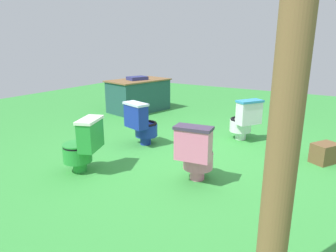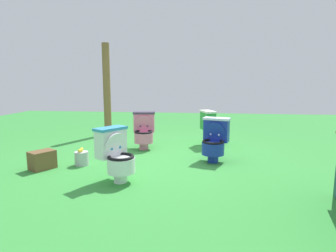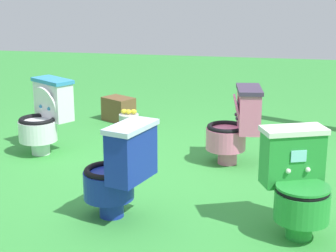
{
  "view_description": "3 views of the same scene",
  "coord_description": "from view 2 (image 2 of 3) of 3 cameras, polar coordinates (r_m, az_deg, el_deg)",
  "views": [
    {
      "loc": [
        -3.68,
        -1.93,
        1.65
      ],
      "look_at": [
        0.04,
        0.37,
        0.43
      ],
      "focal_mm": 32.19,
      "sensor_mm": 36.0,
      "label": 1
    },
    {
      "loc": [
        4.79,
        0.7,
        1.35
      ],
      "look_at": [
        -0.32,
        0.08,
        0.51
      ],
      "focal_mm": 30.22,
      "sensor_mm": 36.0,
      "label": 2
    },
    {
      "loc": [
        -0.93,
        4.58,
        1.76
      ],
      "look_at": [
        -0.09,
        0.1,
        0.48
      ],
      "focal_mm": 60.18,
      "sensor_mm": 36.0,
      "label": 3
    }
  ],
  "objects": [
    {
      "name": "ground",
      "position": [
        5.03,
        -1.38,
        -6.37
      ],
      "size": [
        14.0,
        14.0,
        0.0
      ],
      "primitive_type": "plane",
      "color": "green"
    },
    {
      "name": "toilet_pink",
      "position": [
        5.62,
        -4.88,
        -0.82
      ],
      "size": [
        0.54,
        0.46,
        0.73
      ],
      "rotation": [
        0.0,
        0.0,
        4.85
      ],
      "color": "pink",
      "rests_on": "ground"
    },
    {
      "name": "toilet_white",
      "position": [
        3.85,
        -10.39,
        -5.6
      ],
      "size": [
        0.61,
        0.63,
        0.73
      ],
      "rotation": [
        0.0,
        0.0,
        5.7
      ],
      "color": "white",
      "rests_on": "ground"
    },
    {
      "name": "toilet_green",
      "position": [
        6.01,
        8.97,
        -0.28
      ],
      "size": [
        0.55,
        0.61,
        0.73
      ],
      "rotation": [
        0.0,
        0.0,
        0.38
      ],
      "color": "green",
      "rests_on": "ground"
    },
    {
      "name": "toilet_blue",
      "position": [
        4.78,
        9.38,
        -2.69
      ],
      "size": [
        0.59,
        0.53,
        0.73
      ],
      "rotation": [
        0.0,
        0.0,
        4.41
      ],
      "color": "#192D9E",
      "rests_on": "ground"
    },
    {
      "name": "wooden_post",
      "position": [
        7.2,
        -12.23,
        7.19
      ],
      "size": [
        0.18,
        0.18,
        2.25
      ],
      "primitive_type": "cylinder",
      "color": "brown",
      "rests_on": "ground"
    },
    {
      "name": "small_crate",
      "position": [
        4.77,
        -24.03,
        -6.27
      ],
      "size": [
        0.43,
        0.39,
        0.28
      ],
      "primitive_type": "cube",
      "rotation": [
        0.0,
        0.0,
        2.59
      ],
      "color": "brown",
      "rests_on": "ground"
    },
    {
      "name": "lemon_bucket",
      "position": [
        4.77,
        -17.04,
        -6.18
      ],
      "size": [
        0.22,
        0.22,
        0.28
      ],
      "color": "#B7B7BF",
      "rests_on": "ground"
    }
  ]
}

